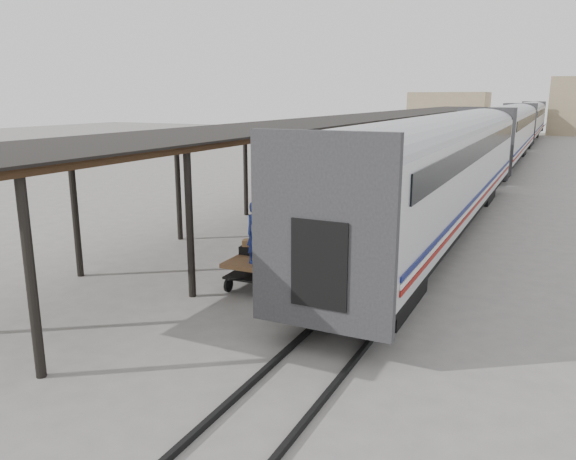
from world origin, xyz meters
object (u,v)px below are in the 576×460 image
(luggage_tug, at_px, (386,173))
(baggage_cart, at_px, (260,263))
(pedestrian, at_px, (337,179))
(porter, at_px, (256,233))

(luggage_tug, bearing_deg, baggage_cart, -60.12)
(luggage_tug, relative_size, pedestrian, 0.94)
(porter, bearing_deg, baggage_cart, 46.68)
(baggage_cart, distance_m, porter, 1.26)
(luggage_tug, distance_m, porter, 21.54)
(porter, height_order, pedestrian, porter)
(luggage_tug, bearing_deg, porter, -59.65)
(pedestrian, bearing_deg, luggage_tug, -85.98)
(baggage_cart, relative_size, pedestrian, 1.26)
(porter, bearing_deg, pedestrian, 38.65)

